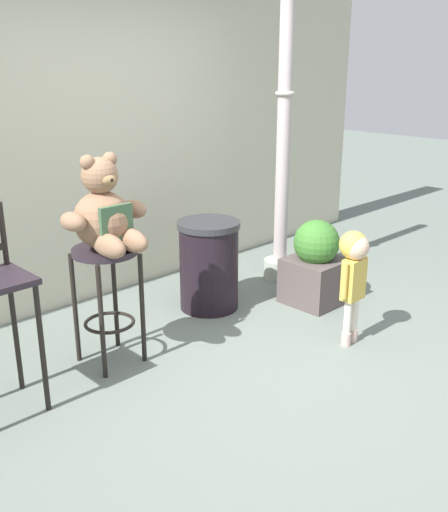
# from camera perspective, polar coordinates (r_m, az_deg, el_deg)

# --- Properties ---
(ground_plane) EXTENTS (24.00, 24.00, 0.00)m
(ground_plane) POSITION_cam_1_polar(r_m,az_deg,el_deg) (3.95, 3.70, -11.20)
(ground_plane) COLOR slate
(building_wall) EXTENTS (7.07, 0.30, 3.05)m
(building_wall) POSITION_cam_1_polar(r_m,az_deg,el_deg) (5.04, -13.91, 13.14)
(building_wall) COLOR beige
(building_wall) RESTS_ON ground_plane
(bar_stool_with_teddy) EXTENTS (0.42, 0.42, 0.81)m
(bar_stool_with_teddy) POSITION_cam_1_polar(r_m,az_deg,el_deg) (3.92, -11.26, -2.36)
(bar_stool_with_teddy) COLOR #2A2029
(bar_stool_with_teddy) RESTS_ON ground_plane
(teddy_bear) EXTENTS (0.58, 0.52, 0.60)m
(teddy_bear) POSITION_cam_1_polar(r_m,az_deg,el_deg) (3.76, -11.43, 3.87)
(teddy_bear) COLOR #8C684D
(teddy_bear) RESTS_ON bar_stool_with_teddy
(child_walking) EXTENTS (0.27, 0.21, 0.84)m
(child_walking) POSITION_cam_1_polar(r_m,az_deg,el_deg) (4.18, 12.44, -0.72)
(child_walking) COLOR #C8A69B
(child_walking) RESTS_ON ground_plane
(trash_bin) EXTENTS (0.51, 0.51, 0.73)m
(trash_bin) POSITION_cam_1_polar(r_m,az_deg,el_deg) (4.78, -1.47, -0.86)
(trash_bin) COLOR black
(trash_bin) RESTS_ON ground_plane
(lamppost) EXTENTS (0.29, 0.29, 2.90)m
(lamppost) POSITION_cam_1_polar(r_m,az_deg,el_deg) (5.27, 5.72, 9.70)
(lamppost) COLOR #A6AEA2
(lamppost) RESTS_ON ground_plane
(planter_with_shrub) EXTENTS (0.45, 0.45, 0.71)m
(planter_with_shrub) POSITION_cam_1_polar(r_m,az_deg,el_deg) (4.95, 8.82, -0.87)
(planter_with_shrub) COLOR #544846
(planter_with_shrub) RESTS_ON ground_plane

